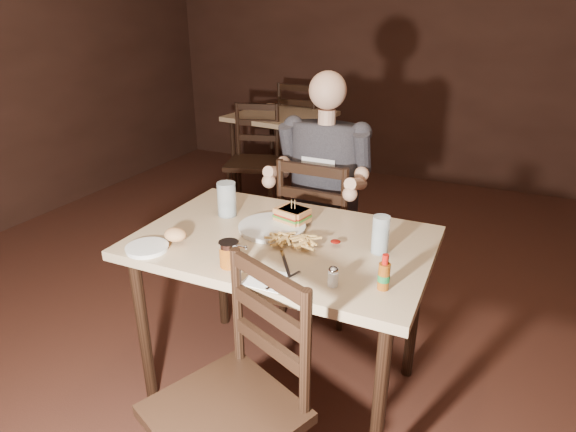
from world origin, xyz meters
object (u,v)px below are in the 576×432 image
at_px(bg_chair_far, 305,131).
at_px(diner, 323,159).
at_px(main_table, 283,256).
at_px(hot_sauce, 384,272).
at_px(bg_table, 282,124).
at_px(syrup_dispenser, 229,254).
at_px(glass_left, 227,199).
at_px(bg_chair_near, 253,163).
at_px(glass_right, 380,235).
at_px(chair_far, 324,235).
at_px(side_plate, 147,249).
at_px(chair_near, 224,413).
at_px(dinner_plate, 272,228).

bearing_deg(bg_chair_far, diner, 116.52).
relative_size(main_table, hot_sauce, 9.29).
bearing_deg(diner, bg_table, 122.42).
bearing_deg(syrup_dispenser, glass_left, 121.84).
relative_size(bg_chair_near, diner, 1.05).
height_order(main_table, hot_sauce, hot_sauce).
bearing_deg(glass_right, bg_table, 123.35).
relative_size(chair_far, diner, 1.07).
distance_m(bg_table, chair_far, 1.95).
relative_size(bg_chair_far, hot_sauce, 7.69).
bearing_deg(diner, side_plate, -109.55).
bearing_deg(main_table, glass_right, 6.34).
height_order(glass_right, side_plate, glass_right).
bearing_deg(chair_far, glass_left, 66.95).
height_order(bg_table, hot_sauce, hot_sauce).
distance_m(syrup_dispenser, side_plate, 0.36).
bearing_deg(side_plate, hot_sauce, 6.70).
height_order(bg_table, syrup_dispenser, syrup_dispenser).
relative_size(main_table, bg_table, 1.34).
bearing_deg(chair_near, bg_chair_far, 132.27).
xyz_separation_m(dinner_plate, glass_left, (-0.26, 0.06, 0.07)).
xyz_separation_m(chair_far, bg_chair_far, (-1.04, 2.19, 0.03)).
bearing_deg(glass_left, glass_right, -5.56).
relative_size(chair_near, bg_chair_near, 0.99).
xyz_separation_m(main_table, chair_far, (-0.08, 0.70, -0.22)).
bearing_deg(hot_sauce, diner, 122.42).
distance_m(main_table, diner, 0.70).
relative_size(main_table, syrup_dispenser, 12.20).
bearing_deg(bg_table, diner, -58.28).
distance_m(chair_far, hot_sauce, 1.12).
xyz_separation_m(glass_left, syrup_dispenser, (0.26, -0.41, -0.03)).
bearing_deg(main_table, chair_far, 96.28).
distance_m(dinner_plate, hot_sauce, 0.61).
bearing_deg(bg_chair_far, glass_right, 119.50).
xyz_separation_m(dinner_plate, syrup_dispenser, (-0.00, -0.35, 0.04)).
height_order(bg_chair_far, side_plate, bg_chair_far).
bearing_deg(bg_chair_far, syrup_dispenser, 109.65).
height_order(bg_table, chair_far, chair_far).
height_order(bg_chair_near, diner, diner).
relative_size(bg_table, syrup_dispenser, 9.09).
relative_size(glass_right, side_plate, 0.93).
bearing_deg(glass_left, bg_table, 109.41).
bearing_deg(bg_chair_far, hot_sauce, 118.71).
height_order(bg_chair_near, dinner_plate, bg_chair_near).
relative_size(chair_near, dinner_plate, 3.26).
xyz_separation_m(main_table, dinner_plate, (-0.08, 0.05, 0.09)).
bearing_deg(bg_table, main_table, -64.44).
xyz_separation_m(bg_chair_far, bg_chair_near, (0.00, -1.10, -0.04)).
distance_m(glass_left, hot_sauce, 0.87).
height_order(diner, side_plate, diner).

